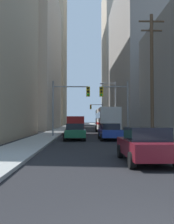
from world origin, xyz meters
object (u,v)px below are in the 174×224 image
Objects in this scene: city_bus at (107,119)px; traffic_signal_near_left at (69,99)px; sedan_silver at (77,126)px; cargo_van_red at (76,124)px; traffic_signal_near_right at (116,100)px; sedan_maroon at (145,145)px; traffic_signal_far_right at (97,111)px; sedan_navy at (76,126)px; sedan_green at (75,132)px; sedan_blue at (110,132)px.

city_bus is 1.92× the size of traffic_signal_near_left.
cargo_van_red is at bearing -89.94° from sedan_silver.
sedan_silver is at bearing 101.74° from traffic_signal_near_right.
sedan_maroon is at bearing -76.01° from traffic_signal_near_left.
sedan_navy is at bearing -106.34° from traffic_signal_far_right.
sedan_navy is 15.79m from traffic_signal_near_left.
sedan_navy is 16.29m from traffic_signal_far_right.
traffic_signal_near_left is (-4.89, -8.49, 2.13)m from city_bus.
sedan_green and sedan_navy have the same top height.
sedan_silver is at bearing 90.07° from sedan_green.
sedan_navy is 1.00× the size of sedan_silver.
sedan_blue is 19.41m from sedan_navy.
sedan_navy is at bearing -91.15° from sedan_silver.
sedan_green is at bearing -89.90° from cargo_van_red.
sedan_blue is 6.29m from traffic_signal_near_left.
sedan_maroon is (3.29, -20.21, -0.52)m from cargo_van_red.
city_bus is 13.03m from sedan_silver.
traffic_signal_near_right is at bearing 39.76° from sedan_green.
sedan_navy is at bearing 90.41° from sedan_green.
cargo_van_red is 7.85m from sedan_green.
sedan_green is at bearing -140.24° from traffic_signal_near_right.
city_bus is at bearing 60.08° from traffic_signal_near_left.
city_bus is 22.35m from traffic_signal_far_right.
traffic_signal_near_left reaches higher than sedan_green.
city_bus reaches higher than cargo_van_red.
cargo_van_red is at bearing 80.96° from traffic_signal_near_left.
city_bus reaches higher than sedan_navy.
traffic_signal_far_right is at bearing 66.29° from sedan_silver.
city_bus is 12.82m from sedan_green.
traffic_signal_near_right is at bearing -90.12° from traffic_signal_far_right.
sedan_silver is at bearing 88.85° from sedan_navy.
traffic_signal_near_right is 30.75m from traffic_signal_far_right.
traffic_signal_far_right is (4.35, 34.32, 3.23)m from sedan_green.
sedan_navy is at bearing 87.94° from traffic_signal_near_left.
traffic_signal_near_right reaches higher than sedan_silver.
sedan_maroon is at bearing -91.32° from traffic_signal_far_right.
traffic_signal_near_right is (4.98, -0.00, -0.04)m from traffic_signal_near_left.
sedan_silver is at bearing 95.15° from sedan_maroon.
sedan_blue is (3.22, -7.95, -0.52)m from cargo_van_red.
traffic_signal_far_right reaches higher than cargo_van_red.
traffic_signal_near_left is (-0.56, -15.43, 3.28)m from sedan_navy.
sedan_navy is 0.70× the size of traffic_signal_far_right.
traffic_signal_near_right is (4.32, -20.77, 3.24)m from sedan_silver.
city_bus is 10.03m from traffic_signal_near_left.
city_bus is at bearing 70.82° from sedan_green.
traffic_signal_near_right is at bearing -78.26° from sedan_silver.
sedan_navy is at bearing 96.21° from sedan_maroon.
cargo_van_red is 0.87× the size of traffic_signal_far_right.
sedan_navy is (-3.42, 31.37, 0.00)m from sedan_maroon.
traffic_signal_far_right is (1.07, 46.69, 3.23)m from sedan_maroon.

